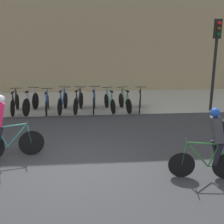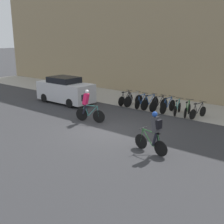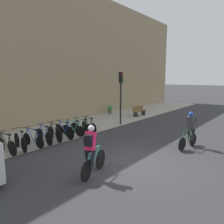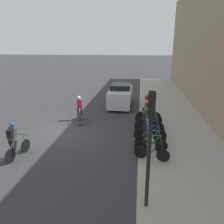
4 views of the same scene
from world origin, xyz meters
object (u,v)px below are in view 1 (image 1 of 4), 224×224
Objects in this scene: parked_bike_7 at (125,102)px; parked_bike_8 at (140,102)px; parked_bike_3 at (63,102)px; cyclist_pink at (3,126)px; parked_bike_1 at (31,103)px; parked_bike_0 at (15,104)px; parked_bike_4 at (78,102)px; traffic_light_pole at (216,49)px; parked_bike_2 at (47,103)px; cyclist_grey at (213,141)px; parked_bike_5 at (94,102)px; parked_bike_6 at (110,102)px.

parked_bike_7 reaches higher than parked_bike_8.
parked_bike_8 is at bearing -0.02° from parked_bike_3.
parked_bike_1 is (-0.05, 4.53, -0.53)m from cyclist_pink.
parked_bike_0 is at bearing 179.99° from parked_bike_7.
parked_bike_0 reaches higher than parked_bike_7.
parked_bike_4 is (2.60, 0.00, 0.01)m from parked_bike_0.
parked_bike_2 is at bearing 177.49° from traffic_light_pole.
cyclist_grey is at bearing -57.09° from parked_bike_3.
parked_bike_2 is 3.26m from parked_bike_7.
parked_bike_5 is (2.56, 4.53, -0.53)m from cyclist_pink.
parked_bike_1 is 1.09× the size of parked_bike_6.
parked_bike_8 is 3.73m from traffic_light_pole.
parked_bike_0 is 1.01× the size of parked_bike_2.
traffic_light_pole is (2.30, 5.78, 1.64)m from cyclist_grey.
parked_bike_4 is at bearing 0.02° from parked_bike_0.
cyclist_grey is 6.25m from parked_bike_7.
parked_bike_5 is at bearing 179.92° from parked_bike_6.
traffic_light_pole is (8.20, -0.30, 2.19)m from parked_bike_0.
parked_bike_5 is 1.10× the size of parked_bike_6.
cyclist_pink reaches higher than parked_bike_4.
parked_bike_2 is 0.65m from parked_bike_3.
cyclist_pink is 8.77m from traffic_light_pole.
parked_bike_0 is 0.98× the size of parked_bike_1.
cyclist_pink is 5.23m from parked_bike_5.
parked_bike_7 is (-1.33, 6.09, -0.56)m from cyclist_grey.
parked_bike_5 is at bearing 0.01° from parked_bike_0.
parked_bike_1 is 0.99× the size of parked_bike_5.
parked_bike_7 is 0.43× the size of traffic_light_pole.
parked_bike_2 is at bearing -179.98° from parked_bike_7.
cyclist_pink is 1.04× the size of parked_bike_3.
parked_bike_2 is 3.91m from parked_bike_8.
parked_bike_5 is (1.95, 0.00, 0.03)m from parked_bike_2.
cyclist_grey reaches higher than parked_bike_4.
cyclist_grey is at bearing -61.62° from parked_bike_4.
cyclist_pink is 1.02× the size of cyclist_grey.
parked_bike_2 is at bearing -0.08° from parked_bike_0.
cyclist_grey is 8.05m from parked_bike_1.
cyclist_pink is 4.95m from parked_bike_4.
parked_bike_8 is (0.65, -0.00, -0.01)m from parked_bike_7.
traffic_light_pole reaches higher than parked_bike_6.
cyclist_grey is at bearing -83.60° from parked_bike_8.
parked_bike_2 is 0.96× the size of parked_bike_5.
cyclist_grey is 1.12× the size of parked_bike_8.
parked_bike_2 is 1.04× the size of parked_bike_7.
parked_bike_1 is 3.26m from parked_bike_6.
parked_bike_0 is 8.49m from traffic_light_pole.
traffic_light_pole reaches higher than parked_bike_0.
parked_bike_1 is 3.91m from parked_bike_7.
cyclist_pink is 4.61m from parked_bike_2.
parked_bike_2 is 1.06× the size of parked_bike_8.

